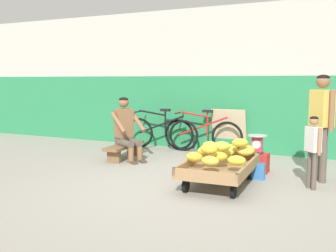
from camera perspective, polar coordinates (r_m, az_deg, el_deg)
ground_plane at (r=5.24m, az=0.66°, el=-9.32°), size 80.00×80.00×0.00m
back_wall at (r=8.02m, az=10.18°, el=6.75°), size 16.00×0.30×2.92m
banana_cart at (r=5.43m, az=7.65°, el=-6.20°), size 0.89×1.47×0.36m
banana_pile at (r=5.46m, az=8.12°, el=-3.73°), size 0.87×1.26×0.27m
low_bench at (r=7.22m, az=-6.46°, el=-3.24°), size 0.37×1.12×0.27m
vendor_seated at (r=7.09m, az=-6.15°, el=-0.42°), size 0.74×0.64×1.14m
plastic_crate at (r=6.32m, az=12.92°, el=-5.29°), size 0.36×0.28×0.30m
weighing_scale at (r=6.26m, az=13.00°, el=-2.58°), size 0.30×0.30×0.29m
bicycle_near_left at (r=8.15m, az=-1.06°, el=-0.96°), size 1.66×0.48×0.86m
bicycle_far_left at (r=7.89m, az=5.08°, el=-1.24°), size 1.66×0.48×0.86m
sign_board at (r=7.94m, az=8.98°, el=-0.65°), size 0.70×0.25×0.88m
customer_adult at (r=5.90m, az=21.67°, el=1.42°), size 0.36×0.39×1.53m
customer_child at (r=5.48m, az=20.57°, el=-2.54°), size 0.23×0.25×0.98m
shopping_bag at (r=5.88m, az=13.18°, el=-6.51°), size 0.18×0.12×0.24m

